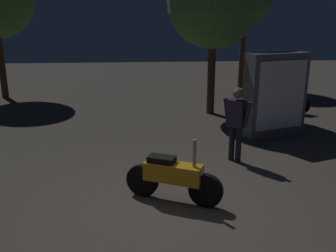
% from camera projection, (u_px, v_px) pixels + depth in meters
% --- Properties ---
extents(ground_plane, '(40.00, 40.00, 0.00)m').
position_uv_depth(ground_plane, '(158.00, 211.00, 5.83)').
color(ground_plane, '#4C443D').
extents(motorcycle_orange_foreground, '(1.54, 0.80, 1.11)m').
position_uv_depth(motorcycle_orange_foreground, '(173.00, 176.00, 6.02)').
color(motorcycle_orange_foreground, black).
rests_on(motorcycle_orange_foreground, ground_plane).
extents(motorcycle_red_parked_left, '(1.49, 0.91, 1.11)m').
position_uv_depth(motorcycle_red_parked_left, '(284.00, 98.00, 11.76)').
color(motorcycle_red_parked_left, black).
rests_on(motorcycle_red_parked_left, ground_plane).
extents(person_rider_beside, '(0.53, 0.53, 1.56)m').
position_uv_depth(person_rider_beside, '(236.00, 119.00, 7.59)').
color(person_rider_beside, black).
rests_on(person_rider_beside, ground_plane).
extents(tree_right_bg, '(2.77, 2.77, 4.77)m').
position_uv_depth(tree_right_bg, '(214.00, 1.00, 10.79)').
color(tree_right_bg, '#4C331E').
rests_on(tree_right_bg, ground_plane).
extents(kiosk_billboard, '(1.68, 0.95, 2.10)m').
position_uv_depth(kiosk_billboard, '(275.00, 95.00, 9.23)').
color(kiosk_billboard, '#595960').
rests_on(kiosk_billboard, ground_plane).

